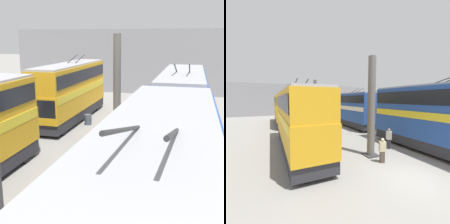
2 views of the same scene
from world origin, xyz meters
The scene contains 5 objects.
depot_back_wall centered at (35.65, 0.00, 3.99)m, with size 0.50×36.00×7.98m.
support_column_far centered at (18.29, 0.00, 3.48)m, with size 0.99×0.99×7.20m.
bus_left_far centered at (14.51, -4.71, 2.88)m, with size 9.85×2.54×5.69m.
bus_right_mid centered at (21.04, 4.71, 2.74)m, with size 11.25×2.54×5.44m.
oil_drum centered at (19.96, 2.84, 0.42)m, with size 0.61×0.61×0.83m.
Camera 1 is at (-3.27, -5.30, 6.89)m, focal length 50.00 mm.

